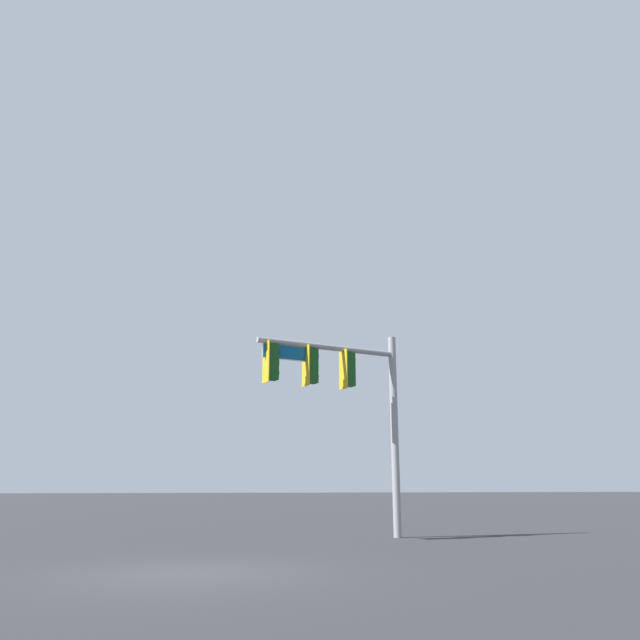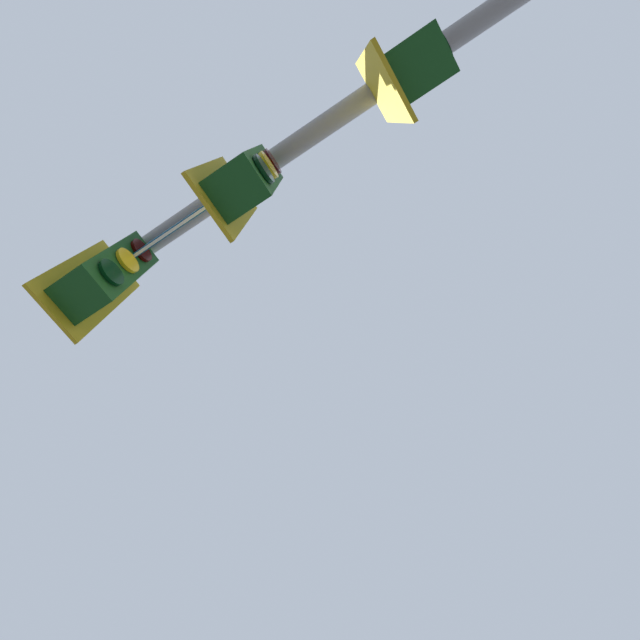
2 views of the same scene
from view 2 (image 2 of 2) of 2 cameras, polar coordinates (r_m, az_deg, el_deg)
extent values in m
cylinder|color=gray|center=(4.51, -0.39, 20.81)|extent=(4.90, 0.96, 0.18)
cube|color=gold|center=(3.87, 7.12, 24.82)|extent=(0.11, 0.52, 1.30)
cube|color=#144719|center=(3.90, 9.81, 26.17)|extent=(0.41, 0.37, 1.10)
cylinder|color=#144719|center=(4.50, 8.45, 25.64)|extent=(0.04, 0.04, 0.12)
cylinder|color=#340503|center=(4.26, 11.64, 27.12)|extent=(0.06, 0.22, 0.22)
cylinder|color=yellow|center=(3.94, 12.65, 27.51)|extent=(0.06, 0.22, 0.22)
cylinder|color=black|center=(3.62, 13.85, 27.95)|extent=(0.06, 0.22, 0.22)
cube|color=gold|center=(3.94, -10.70, 13.98)|extent=(0.11, 0.52, 1.30)
cube|color=#144719|center=(3.90, -8.40, 15.55)|extent=(0.41, 0.37, 1.10)
cylinder|color=#144719|center=(4.51, -7.31, 16.43)|extent=(0.04, 0.04, 0.12)
cylinder|color=#340503|center=(4.20, -5.46, 17.58)|extent=(0.06, 0.22, 0.22)
cylinder|color=yellow|center=(3.87, -5.91, 17.20)|extent=(0.06, 0.22, 0.22)
cylinder|color=black|center=(3.55, -6.44, 16.76)|extent=(0.06, 0.22, 0.22)
cube|color=gold|center=(4.45, -24.73, 3.59)|extent=(0.11, 0.52, 1.30)
cube|color=#144719|center=(4.35, -23.01, 4.91)|extent=(0.41, 0.37, 1.10)
cylinder|color=#144719|center=(4.90, -20.41, 7.04)|extent=(0.04, 0.04, 0.12)
cylinder|color=#340503|center=(4.56, -19.72, 7.50)|extent=(0.06, 0.22, 0.22)
cylinder|color=yellow|center=(4.26, -21.12, 6.36)|extent=(0.06, 0.22, 0.22)
cylinder|color=black|center=(3.97, -22.72, 5.04)|extent=(0.06, 0.22, 0.22)
cube|color=#0A4C7F|center=(4.50, -17.42, 9.23)|extent=(1.44, 0.27, 0.42)
cube|color=white|center=(4.50, -17.42, 9.23)|extent=(1.50, 0.26, 0.48)
camera|label=1|loc=(19.75, -101.70, 27.41)|focal=35.00mm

